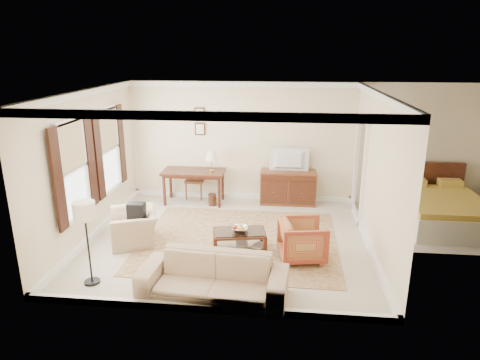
% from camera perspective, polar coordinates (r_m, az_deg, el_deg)
% --- Properties ---
extents(room_shell, '(5.51, 5.01, 2.91)m').
position_cam_1_polar(room_shell, '(7.87, -1.70, 8.63)').
color(room_shell, beige).
rests_on(room_shell, ground).
extents(annex_bedroom, '(3.00, 2.70, 2.90)m').
position_cam_1_polar(annex_bedroom, '(10.06, 25.71, -3.75)').
color(annex_bedroom, beige).
rests_on(annex_bedroom, ground).
extents(window_front, '(0.12, 1.56, 1.80)m').
position_cam_1_polar(window_front, '(8.22, -21.33, 1.24)').
color(window_front, '#CCB284').
rests_on(window_front, room_shell).
extents(window_rear, '(0.12, 1.56, 1.80)m').
position_cam_1_polar(window_rear, '(9.62, -17.09, 3.87)').
color(window_rear, '#CCB284').
rests_on(window_rear, room_shell).
extents(doorway, '(0.10, 1.12, 2.25)m').
position_cam_1_polar(doorway, '(9.70, 15.68, 1.20)').
color(doorway, white).
rests_on(doorway, room_shell).
extents(rug, '(3.85, 3.31, 0.01)m').
position_cam_1_polar(rug, '(8.53, -0.17, -8.05)').
color(rug, brown).
rests_on(rug, room_shell).
extents(writing_desk, '(1.49, 0.74, 0.81)m').
position_cam_1_polar(writing_desk, '(10.40, -6.20, 0.67)').
color(writing_desk, '#4B2315').
rests_on(writing_desk, room_shell).
extents(desk_chair, '(0.51, 0.51, 1.05)m').
position_cam_1_polar(desk_chair, '(10.79, -6.04, 0.30)').
color(desk_chair, brown).
rests_on(desk_chair, room_shell).
extents(desk_lamp, '(0.32, 0.32, 0.50)m').
position_cam_1_polar(desk_lamp, '(10.22, -3.80, 2.53)').
color(desk_lamp, silver).
rests_on(desk_lamp, writing_desk).
extents(framed_prints, '(0.25, 0.04, 0.68)m').
position_cam_1_polar(framed_prints, '(10.52, -5.38, 7.81)').
color(framed_prints, '#4B2315').
rests_on(framed_prints, room_shell).
extents(sideboard, '(1.33, 0.51, 0.82)m').
position_cam_1_polar(sideboard, '(10.44, 6.41, -0.96)').
color(sideboard, brown).
rests_on(sideboard, room_shell).
extents(tv, '(0.90, 0.52, 0.12)m').
position_cam_1_polar(tv, '(10.19, 6.57, 3.60)').
color(tv, black).
rests_on(tv, sideboard).
extents(coffee_table, '(1.05, 0.74, 0.41)m').
position_cam_1_polar(coffee_table, '(7.99, -0.08, -7.46)').
color(coffee_table, '#4B2315').
rests_on(coffee_table, room_shell).
extents(fruit_bowl, '(0.42, 0.42, 0.10)m').
position_cam_1_polar(fruit_bowl, '(7.94, -0.01, -6.44)').
color(fruit_bowl, silver).
rests_on(fruit_bowl, coffee_table).
extents(book_a, '(0.28, 0.09, 0.38)m').
position_cam_1_polar(book_a, '(8.05, -0.54, -8.41)').
color(book_a, brown).
rests_on(book_a, coffee_table).
extents(book_b, '(0.26, 0.16, 0.38)m').
position_cam_1_polar(book_b, '(8.04, 1.93, -8.50)').
color(book_b, brown).
rests_on(book_b, coffee_table).
extents(striped_armchair, '(0.85, 0.90, 0.81)m').
position_cam_1_polar(striped_armchair, '(7.75, 8.34, -7.70)').
color(striped_armchair, maroon).
rests_on(striped_armchair, room_shell).
extents(club_armchair, '(0.95, 1.14, 0.86)m').
position_cam_1_polar(club_armchair, '(8.55, -13.98, -5.42)').
color(club_armchair, tan).
rests_on(club_armchair, room_shell).
extents(backpack, '(0.34, 0.38, 0.40)m').
position_cam_1_polar(backpack, '(8.44, -13.65, -3.94)').
color(backpack, black).
rests_on(backpack, club_armchair).
extents(sofa, '(2.27, 0.83, 0.87)m').
position_cam_1_polar(sofa, '(6.57, -3.62, -12.06)').
color(sofa, tan).
rests_on(sofa, room_shell).
extents(floor_lamp, '(0.34, 0.34, 1.39)m').
position_cam_1_polar(floor_lamp, '(7.04, -19.99, -4.63)').
color(floor_lamp, black).
rests_on(floor_lamp, room_shell).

